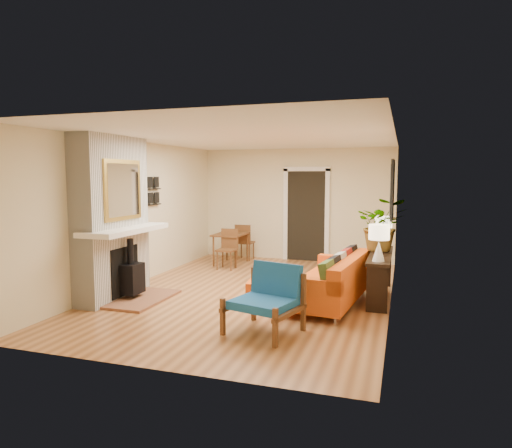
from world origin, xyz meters
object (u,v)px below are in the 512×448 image
at_px(dining_table, 234,239).
at_px(houseplant, 382,225).
at_px(ottoman, 271,289).
at_px(lamp_near, 379,238).
at_px(blue_chair, 268,295).
at_px(lamp_far, 383,228).
at_px(console_table, 380,263).
at_px(sofa, 334,281).

xyz_separation_m(dining_table, houseplant, (3.26, -1.68, 0.61)).
xyz_separation_m(ottoman, lamp_near, (1.61, 0.08, 0.86)).
xyz_separation_m(blue_chair, dining_table, (-2.00, 4.02, 0.09)).
bearing_deg(blue_chair, ottoman, 104.44).
height_order(lamp_far, houseplant, houseplant).
xyz_separation_m(dining_table, lamp_far, (3.27, -1.23, 0.51)).
relative_size(blue_chair, houseplant, 1.12).
relative_size(lamp_near, houseplant, 0.61).
bearing_deg(lamp_far, houseplant, -91.29).
xyz_separation_m(lamp_near, houseplant, (-0.01, 0.97, 0.10)).
distance_m(ottoman, lamp_far, 2.36).
height_order(console_table, houseplant, houseplant).
bearing_deg(houseplant, blue_chair, -118.32).
relative_size(dining_table, lamp_near, 2.89).
xyz_separation_m(sofa, lamp_far, (0.66, 1.32, 0.71)).
distance_m(sofa, blue_chair, 1.60).
distance_m(dining_table, console_table, 3.82).
bearing_deg(dining_table, lamp_near, -38.95).
height_order(ottoman, dining_table, dining_table).
bearing_deg(lamp_near, houseplant, 90.59).
bearing_deg(console_table, lamp_near, -90.00).
bearing_deg(dining_table, blue_chair, -63.56).
xyz_separation_m(lamp_far, houseplant, (-0.01, -0.44, 0.10)).
distance_m(lamp_far, houseplant, 0.46).
relative_size(console_table, lamp_far, 3.43).
bearing_deg(sofa, console_table, 41.30).
relative_size(dining_table, console_table, 0.84).
bearing_deg(lamp_far, console_table, -90.00).
relative_size(sofa, houseplant, 2.44).
height_order(sofa, blue_chair, blue_chair).
xyz_separation_m(sofa, houseplant, (0.65, 0.87, 0.81)).
distance_m(sofa, lamp_far, 1.63).
bearing_deg(sofa, dining_table, 135.76).
xyz_separation_m(ottoman, blue_chair, (0.33, -1.29, 0.26)).
height_order(dining_table, lamp_far, lamp_far).
bearing_deg(console_table, dining_table, 148.97).
relative_size(ottoman, blue_chair, 0.77).
relative_size(dining_table, lamp_far, 2.89).
distance_m(dining_table, lamp_far, 3.54).
relative_size(dining_table, houseplant, 1.77).
bearing_deg(ottoman, console_table, 25.24).
bearing_deg(ottoman, lamp_near, 2.90).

